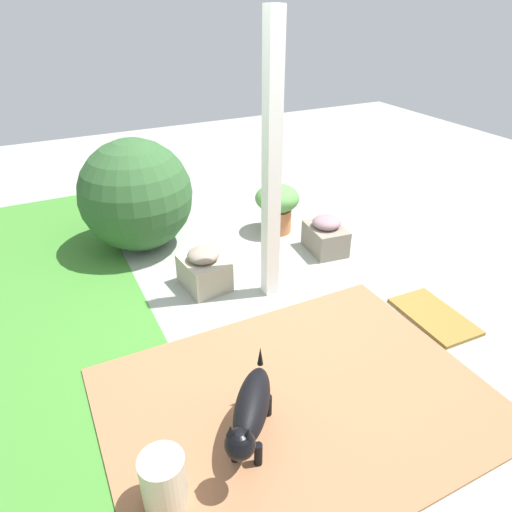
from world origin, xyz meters
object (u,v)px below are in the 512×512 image
ceramic_urn (164,482)px  doormat (434,316)px  porch_pillar (272,170)px  dog (251,411)px  round_shrub (136,195)px  stone_planter_nearest (326,235)px  stone_planter_mid (204,270)px  terracotta_pot_broad (277,205)px

ceramic_urn → doormat: ceramic_urn is taller
porch_pillar → doormat: 1.75m
porch_pillar → dog: (-1.35, 0.84, -0.83)m
round_shrub → porch_pillar: bearing=-149.9°
stone_planter_nearest → ceramic_urn: stone_planter_nearest is taller
stone_planter_nearest → ceramic_urn: size_ratio=1.43×
round_shrub → ceramic_urn: bearing=167.9°
stone_planter_mid → round_shrub: bearing=16.6°
stone_planter_mid → terracotta_pot_broad: bearing=-58.4°
stone_planter_mid → doormat: (-1.25, -1.48, -0.15)m
round_shrub → ceramic_urn: round_shrub is taller
ceramic_urn → doormat: (0.54, -2.38, -0.15)m
round_shrub → terracotta_pot_broad: (-0.33, -1.39, -0.24)m
porch_pillar → stone_planter_nearest: size_ratio=4.63×
porch_pillar → ceramic_urn: bearing=136.8°
dog → ceramic_urn: dog is taller
terracotta_pot_broad → doormat: bearing=-168.6°
stone_planter_nearest → porch_pillar: bearing=115.4°
dog → doormat: (0.42, -1.84, -0.26)m
dog → porch_pillar: bearing=-31.9°
porch_pillar → dog: size_ratio=3.55×
stone_planter_nearest → round_shrub: bearing=59.8°
porch_pillar → stone_planter_mid: 1.10m
terracotta_pot_broad → dog: 2.76m
stone_planter_mid → dog: 1.72m
porch_pillar → terracotta_pot_broad: size_ratio=4.23×
ceramic_urn → doormat: size_ratio=0.50×
dog → doormat: size_ratio=0.93×
stone_planter_mid → terracotta_pot_broad: size_ratio=0.88×
terracotta_pot_broad → round_shrub: bearing=76.5°
porch_pillar → stone_planter_nearest: porch_pillar is taller
stone_planter_mid → porch_pillar: bearing=-124.7°
dog → ceramic_urn: bearing=102.8°
stone_planter_nearest → doormat: (-1.32, -0.17, -0.15)m
ceramic_urn → round_shrub: bearing=-12.1°
stone_planter_mid → ceramic_urn: stone_planter_mid is taller
porch_pillar → stone_planter_mid: (0.33, 0.48, -0.94)m
stone_planter_nearest → dog: size_ratio=0.77×
stone_planter_nearest → doormat: bearing=-172.8°
stone_planter_mid → dog: size_ratio=0.74×
porch_pillar → ceramic_urn: 2.22m
porch_pillar → stone_planter_mid: porch_pillar is taller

